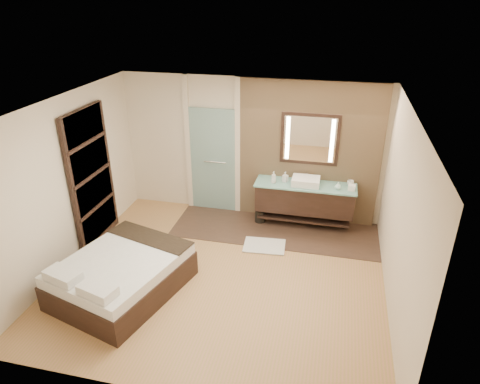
% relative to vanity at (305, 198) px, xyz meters
% --- Properties ---
extents(floor, '(5.00, 5.00, 0.00)m').
position_rel_vanity_xyz_m(floor, '(-1.10, -1.92, -0.58)').
color(floor, '#A38244').
rests_on(floor, ground).
extents(tile_strip, '(3.80, 1.30, 0.01)m').
position_rel_vanity_xyz_m(tile_strip, '(-0.50, -0.32, -0.57)').
color(tile_strip, '#39291F').
rests_on(tile_strip, floor).
extents(stone_wall, '(2.60, 0.08, 2.70)m').
position_rel_vanity_xyz_m(stone_wall, '(0.00, 0.29, 0.77)').
color(stone_wall, tan).
rests_on(stone_wall, floor).
extents(vanity, '(1.85, 0.55, 0.88)m').
position_rel_vanity_xyz_m(vanity, '(0.00, 0.00, 0.00)').
color(vanity, black).
rests_on(vanity, stone_wall).
extents(mirror_unit, '(1.06, 0.04, 0.96)m').
position_rel_vanity_xyz_m(mirror_unit, '(0.00, 0.24, 1.07)').
color(mirror_unit, black).
rests_on(mirror_unit, stone_wall).
extents(frosted_door, '(1.10, 0.12, 2.70)m').
position_rel_vanity_xyz_m(frosted_door, '(-1.85, 0.28, 0.56)').
color(frosted_door, '#BAECE7').
rests_on(frosted_door, floor).
extents(shoji_partition, '(0.06, 1.20, 2.40)m').
position_rel_vanity_xyz_m(shoji_partition, '(-3.53, -1.32, 0.63)').
color(shoji_partition, black).
rests_on(shoji_partition, floor).
extents(bed, '(1.90, 2.15, 0.70)m').
position_rel_vanity_xyz_m(bed, '(-2.44, -2.60, -0.29)').
color(bed, black).
rests_on(bed, floor).
extents(bath_mat, '(0.75, 0.55, 0.02)m').
position_rel_vanity_xyz_m(bath_mat, '(-0.59, -0.92, -0.56)').
color(bath_mat, silver).
rests_on(bath_mat, floor).
extents(waste_bin, '(0.21, 0.21, 0.25)m').
position_rel_vanity_xyz_m(waste_bin, '(-0.83, -0.07, -0.46)').
color(waste_bin, black).
rests_on(waste_bin, floor).
extents(tissue_box, '(0.13, 0.13, 0.10)m').
position_rel_vanity_xyz_m(tissue_box, '(0.82, -0.08, 0.33)').
color(tissue_box, white).
rests_on(tissue_box, vanity).
extents(soap_bottle_a, '(0.11, 0.11, 0.23)m').
position_rel_vanity_xyz_m(soap_bottle_a, '(-0.59, -0.09, 0.40)').
color(soap_bottle_a, silver).
rests_on(soap_bottle_a, vanity).
extents(soap_bottle_b, '(0.11, 0.12, 0.19)m').
position_rel_vanity_xyz_m(soap_bottle_b, '(-0.39, 0.02, 0.38)').
color(soap_bottle_b, '#B2B2B2').
rests_on(soap_bottle_b, vanity).
extents(soap_bottle_c, '(0.14, 0.14, 0.14)m').
position_rel_vanity_xyz_m(soap_bottle_c, '(0.58, -0.10, 0.35)').
color(soap_bottle_c, '#C1F2EB').
rests_on(soap_bottle_c, vanity).
extents(cup, '(0.14, 0.14, 0.10)m').
position_rel_vanity_xyz_m(cup, '(0.80, 0.12, 0.33)').
color(cup, white).
rests_on(cup, vanity).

